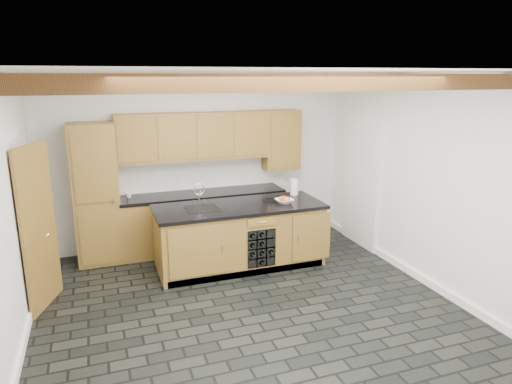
% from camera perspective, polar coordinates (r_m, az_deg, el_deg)
% --- Properties ---
extents(ground, '(5.00, 5.00, 0.00)m').
position_cam_1_polar(ground, '(5.75, -0.90, -14.31)').
color(ground, black).
rests_on(ground, ground).
extents(room_shell, '(5.01, 5.00, 5.00)m').
position_cam_1_polar(room_shell, '(5.66, -3.51, 1.76)').
color(room_shell, white).
rests_on(room_shell, ground).
extents(back_cabinetry, '(3.65, 0.62, 2.20)m').
position_cam_1_polar(back_cabinetry, '(7.34, -9.37, 0.14)').
color(back_cabinetry, olive).
rests_on(back_cabinetry, ground).
extents(island, '(2.48, 0.96, 0.93)m').
position_cam_1_polar(island, '(6.76, -1.97, -5.48)').
color(island, olive).
rests_on(island, ground).
extents(faucet, '(0.45, 0.40, 0.34)m').
position_cam_1_polar(faucet, '(6.52, -6.82, -1.73)').
color(faucet, black).
rests_on(faucet, island).
extents(kitchen_scale, '(0.22, 0.18, 0.06)m').
position_cam_1_polar(kitchen_scale, '(6.87, 1.66, -0.83)').
color(kitchen_scale, black).
rests_on(kitchen_scale, island).
extents(fruit_bowl, '(0.29, 0.29, 0.06)m').
position_cam_1_polar(fruit_bowl, '(6.73, 3.57, -1.14)').
color(fruit_bowl, white).
rests_on(fruit_bowl, island).
extents(fruit_cluster, '(0.16, 0.17, 0.07)m').
position_cam_1_polar(fruit_cluster, '(6.73, 3.57, -0.86)').
color(fruit_cluster, '#AB1624').
rests_on(fruit_cluster, fruit_bowl).
extents(paper_towel, '(0.12, 0.12, 0.25)m').
position_cam_1_polar(paper_towel, '(7.20, 4.81, 0.62)').
color(paper_towel, white).
rests_on(paper_towel, island).
extents(mug, '(0.11, 0.11, 0.09)m').
position_cam_1_polar(mug, '(7.29, -15.62, -0.35)').
color(mug, white).
rests_on(mug, back_cabinetry).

